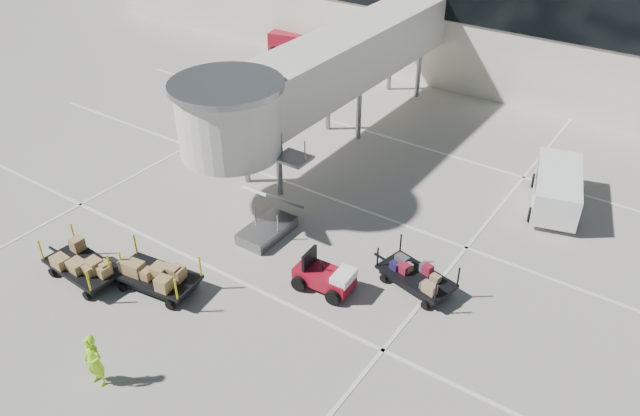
# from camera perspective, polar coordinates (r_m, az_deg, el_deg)

# --- Properties ---
(ground) EXTENTS (140.00, 140.00, 0.00)m
(ground) POSITION_cam_1_polar(r_m,az_deg,el_deg) (23.26, -9.90, -9.58)
(ground) COLOR #B2AB9F
(ground) RESTS_ON ground
(lane_markings) EXTENTS (40.00, 30.00, 0.02)m
(lane_markings) POSITION_cam_1_polar(r_m,az_deg,el_deg) (29.34, 1.56, 1.13)
(lane_markings) COLOR silver
(lane_markings) RESTS_ON ground
(terminal) EXTENTS (64.00, 12.11, 15.20)m
(terminal) POSITION_cam_1_polar(r_m,az_deg,el_deg) (45.01, 17.23, 17.11)
(terminal) COLOR beige
(terminal) RESTS_ON ground
(jet_bridge) EXTENTS (5.70, 20.40, 6.03)m
(jet_bridge) POSITION_cam_1_polar(r_m,az_deg,el_deg) (31.24, -0.49, 12.02)
(jet_bridge) COLOR silver
(jet_bridge) RESTS_ON ground
(baggage_tug) EXTENTS (2.35, 1.57, 1.50)m
(baggage_tug) POSITION_cam_1_polar(r_m,az_deg,el_deg) (23.67, 0.51, -6.32)
(baggage_tug) COLOR maroon
(baggage_tug) RESTS_ON ground
(suitcase_cart) EXTENTS (3.70, 2.10, 1.42)m
(suitcase_cart) POSITION_cam_1_polar(r_m,az_deg,el_deg) (23.97, 8.85, -6.32)
(suitcase_cart) COLOR black
(suitcase_cart) RESTS_ON ground
(box_cart_near) EXTENTS (4.05, 2.04, 1.56)m
(box_cart_near) POSITION_cam_1_polar(r_m,az_deg,el_deg) (24.43, -14.70, -5.98)
(box_cart_near) COLOR black
(box_cart_near) RESTS_ON ground
(box_cart_far) EXTENTS (3.96, 1.75, 1.54)m
(box_cart_far) POSITION_cam_1_polar(r_m,az_deg,el_deg) (25.68, -20.68, -5.02)
(box_cart_far) COLOR black
(box_cart_far) RESTS_ON ground
(ground_worker) EXTENTS (0.76, 0.54, 1.97)m
(ground_worker) POSITION_cam_1_polar(r_m,az_deg,el_deg) (21.22, -19.98, -13.01)
(ground_worker) COLOR #8FDF17
(ground_worker) RESTS_ON ground
(minivan) EXTENTS (3.07, 5.00, 1.77)m
(minivan) POSITION_cam_1_polar(r_m,az_deg,el_deg) (30.08, 20.87, 1.95)
(minivan) COLOR white
(minivan) RESTS_ON ground
(belt_loader) EXTENTS (4.33, 2.42, 1.97)m
(belt_loader) POSITION_cam_1_polar(r_m,az_deg,el_deg) (46.82, -2.17, 14.79)
(belt_loader) COLOR maroon
(belt_loader) RESTS_ON ground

